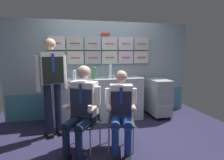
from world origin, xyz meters
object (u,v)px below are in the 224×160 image
Objects in this scene: service_trolley at (158,97)px; folding_chair_center at (121,114)px; snack_banana at (64,78)px; sparkling_bottle_green at (89,73)px; crew_member_left at (82,105)px; paper_cup_blue at (94,76)px; folding_chair_left at (87,115)px; crew_member_center at (121,108)px; crew_member_standing at (52,79)px.

service_trolley is 1.05× the size of folding_chair_center.
snack_banana reaches higher than service_trolley.
snack_banana is at bearing -171.36° from sparkling_bottle_green.
snack_banana is (-0.52, -0.08, -0.09)m from sparkling_bottle_green.
crew_member_left is at bearing -77.88° from snack_banana.
folding_chair_center is (-1.21, -1.07, 0.04)m from service_trolley.
paper_cup_blue is at bearing 171.18° from service_trolley.
crew_member_left is at bearing -121.61° from folding_chair_left.
folding_chair_left and folding_chair_center have the same top height.
service_trolley reaches higher than folding_chair_center.
crew_member_center reaches higher than folding_chair_left.
crew_member_standing is at bearing 134.81° from folding_chair_left.
sparkling_bottle_green is (-0.31, 1.42, 0.37)m from crew_member_center.
sparkling_bottle_green is (0.26, 1.32, 0.32)m from crew_member_left.
crew_member_left is 1.42m from paper_cup_blue.
crew_member_center is (0.48, -0.24, 0.15)m from folding_chair_left.
service_trolley is 0.51× the size of crew_member_standing.
crew_member_standing is 1.07m from paper_cup_blue.
crew_member_center is at bearing -77.79° from sparkling_bottle_green.
crew_member_standing reaches higher than snack_banana.
crew_member_left reaches higher than crew_member_center.
crew_member_standing reaches higher than crew_member_left.
crew_member_standing is (-2.27, -0.45, 0.56)m from service_trolley.
crew_member_standing reaches higher than service_trolley.
paper_cup_blue is at bearing 9.66° from snack_banana.
snack_banana is at bearing 107.45° from folding_chair_left.
service_trolley is at bearing 29.84° from folding_chair_left.
crew_member_standing is at bearing -141.08° from paper_cup_blue.
snack_banana reaches higher than folding_chair_left.
service_trolley is 0.67× the size of crew_member_left.
snack_banana is (-0.27, 1.24, 0.23)m from crew_member_left.
crew_member_center reaches higher than folding_chair_center.
crew_member_left is 1.29m from snack_banana.
crew_member_center is 5.36× the size of sparkling_bottle_green.
paper_cup_blue is 0.42× the size of snack_banana.
sparkling_bottle_green is at bearing 79.03° from crew_member_left.
sparkling_bottle_green is 3.14× the size of paper_cup_blue.
crew_member_standing reaches higher than folding_chair_center.
folding_chair_left is 11.50× the size of paper_cup_blue.
sparkling_bottle_green is at bearing 81.66° from folding_chair_left.
folding_chair_center is at bearing 75.99° from crew_member_center.
folding_chair_center is 11.50× the size of paper_cup_blue.
sparkling_bottle_green reaches higher than snack_banana.
snack_banana is (-0.83, 1.34, 0.29)m from crew_member_center.
snack_banana is (-0.64, -0.11, -0.01)m from paper_cup_blue.
service_trolley is 5.01× the size of snack_banana.
crew_member_left is (-1.81, -1.13, 0.25)m from service_trolley.
service_trolley is 1.54m from paper_cup_blue.
snack_banana is at bearing 102.12° from crew_member_left.
paper_cup_blue is (-0.19, 1.45, 0.30)m from crew_member_center.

